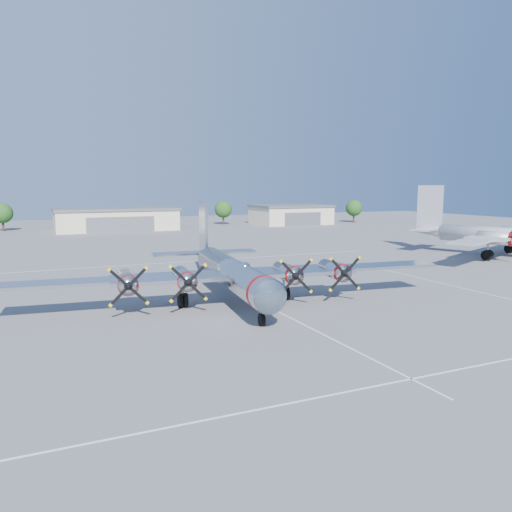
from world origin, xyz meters
name	(u,v)px	position (x,y,z in m)	size (l,w,h in m)	color
ground	(251,298)	(0.00, 0.00, 0.00)	(260.00, 260.00, 0.00)	#5E5E60
parking_lines	(259,302)	(0.00, -1.75, 0.01)	(60.00, 50.08, 0.01)	silver
hangar_center	(116,219)	(0.00, 81.96, 2.71)	(28.60, 14.60, 5.40)	beige
hangar_east	(291,214)	(48.00, 81.96, 2.71)	(20.60, 14.60, 5.40)	beige
tree_west	(2,213)	(-25.00, 90.00, 4.22)	(4.80, 4.80, 6.64)	#382619
tree_east	(223,209)	(30.00, 88.00, 4.22)	(4.80, 4.80, 6.64)	#382619
tree_far_east	(354,208)	(68.00, 80.00, 4.22)	(4.80, 4.80, 6.64)	#382619
main_bomber_b29	(230,300)	(-2.05, 0.31, 0.00)	(40.19, 27.49, 8.89)	silver
twin_engine_east	(489,256)	(44.89, 11.77, 0.00)	(33.79, 24.29, 10.71)	#B6B6BB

